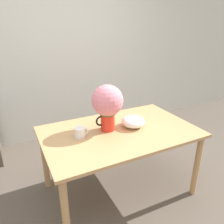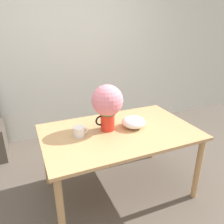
# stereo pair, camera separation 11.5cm
# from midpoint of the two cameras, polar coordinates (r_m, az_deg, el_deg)

# --- Properties ---
(ground_plane) EXTENTS (12.00, 12.00, 0.00)m
(ground_plane) POSITION_cam_midpoint_polar(r_m,az_deg,el_deg) (2.37, 3.32, -23.92)
(ground_plane) COLOR brown
(wall_back) EXTENTS (8.00, 0.05, 2.60)m
(wall_back) POSITION_cam_midpoint_polar(r_m,az_deg,el_deg) (3.41, -10.63, 15.04)
(wall_back) COLOR silver
(wall_back) RESTS_ON ground_plane
(table) EXTENTS (1.49, 0.93, 0.73)m
(table) POSITION_cam_midpoint_polar(r_m,az_deg,el_deg) (2.19, 3.42, -6.90)
(table) COLOR tan
(table) RESTS_ON ground_plane
(flower_vase) EXTENTS (0.30, 0.30, 0.45)m
(flower_vase) POSITION_cam_midpoint_polar(r_m,az_deg,el_deg) (2.06, 0.37, 2.14)
(flower_vase) COLOR red
(flower_vase) RESTS_ON table
(coffee_mug) EXTENTS (0.14, 0.10, 0.09)m
(coffee_mug) POSITION_cam_midpoint_polar(r_m,az_deg,el_deg) (2.04, -6.94, -5.10)
(coffee_mug) COLOR white
(coffee_mug) RESTS_ON table
(white_bowl) EXTENTS (0.24, 0.24, 0.11)m
(white_bowl) POSITION_cam_midpoint_polar(r_m,az_deg,el_deg) (2.21, 7.13, -2.64)
(white_bowl) COLOR white
(white_bowl) RESTS_ON table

